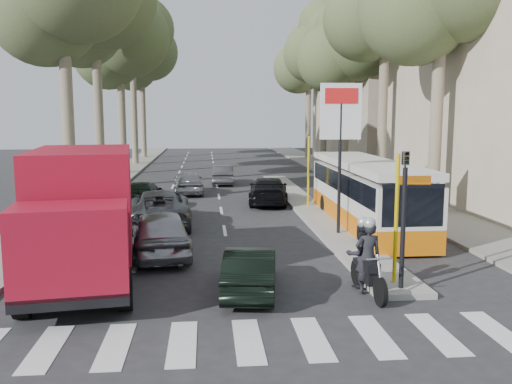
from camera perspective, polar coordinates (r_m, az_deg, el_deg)
ground at (r=15.01m, az=1.04°, el=-9.21°), size 120.00×120.00×0.00m
sidewalk_right at (r=40.78m, az=9.21°, el=1.77°), size 3.20×70.00×0.12m
median_left at (r=42.95m, az=-13.86°, el=1.95°), size 2.40×64.00×0.12m
traffic_island at (r=26.07m, az=5.48°, el=-1.64°), size 1.50×26.00×0.16m
building_far at (r=51.30m, az=14.48°, el=11.77°), size 11.00×20.00×16.00m
billboard at (r=19.85m, az=8.86°, el=5.80°), size 1.50×12.10×5.60m
traffic_light_island at (r=13.77m, az=15.34°, el=-0.45°), size 0.16×0.41×3.60m
tree_l_b at (r=35.56m, az=-16.41°, el=18.47°), size 7.40×7.20×14.88m
tree_l_c at (r=43.16m, az=-13.99°, el=15.26°), size 7.40×7.20×13.71m
tree_l_d at (r=51.27m, az=-12.79°, el=16.06°), size 7.40×7.20×15.66m
tree_l_e at (r=59.03m, az=-11.83°, el=14.00°), size 7.40×7.20×14.49m
tree_r_c at (r=42.05m, az=9.71°, el=15.11°), size 7.40×7.20×13.32m
tree_r_d at (r=49.97m, az=7.41°, el=15.61°), size 7.40×7.20×14.88m
tree_r_e at (r=57.69m, az=5.70°, el=13.92°), size 7.40×7.20×14.10m
silver_hatchback at (r=17.57m, az=-9.96°, el=-4.22°), size 2.31×4.61×1.51m
dark_hatchback at (r=13.84m, az=-0.57°, el=-8.17°), size 1.71×3.71×1.18m
queue_car_a at (r=22.42m, az=-10.11°, el=-1.63°), size 2.77×5.40×1.46m
queue_car_b at (r=27.46m, az=1.30°, el=0.16°), size 2.46×4.89×1.36m
queue_car_c at (r=31.19m, az=-7.13°, el=1.04°), size 1.90×4.08×1.35m
queue_car_d at (r=35.41m, az=-3.51°, el=1.84°), size 1.44×3.85×1.26m
queue_car_e at (r=26.73m, az=-11.91°, el=-0.31°), size 2.07×4.56×1.29m
red_truck at (r=15.11m, az=-17.87°, el=-2.17°), size 3.32×6.91×3.54m
city_bus at (r=22.22m, az=11.47°, el=0.06°), size 2.34×10.29×2.71m
motorcycle at (r=14.04m, az=11.41°, el=-6.77°), size 0.86×2.33×1.98m
pedestrian_near at (r=24.30m, az=15.97°, el=-0.39°), size 0.87×1.17×1.79m
pedestrian_far at (r=29.59m, az=17.81°, el=1.01°), size 1.26×0.80×1.80m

